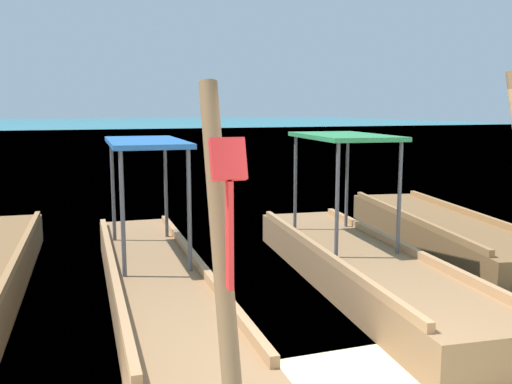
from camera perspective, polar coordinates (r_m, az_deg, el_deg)
name	(u,v)px	position (r m, az deg, el deg)	size (l,w,h in m)	color
sea_water	(79,129)	(64.76, -17.45, 6.09)	(120.00, 120.00, 0.00)	#147A89
longtail_boat_red_ribbon	(157,282)	(6.83, -10.00, -8.99)	(1.29, 6.68, 2.54)	olive
longtail_boat_turquoise_ribbon	(362,264)	(7.61, 10.69, -7.15)	(1.78, 6.28, 2.66)	olive
longtail_boat_green_ribbon	(442,232)	(10.11, 18.26, -3.82)	(2.22, 5.86, 2.63)	brown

